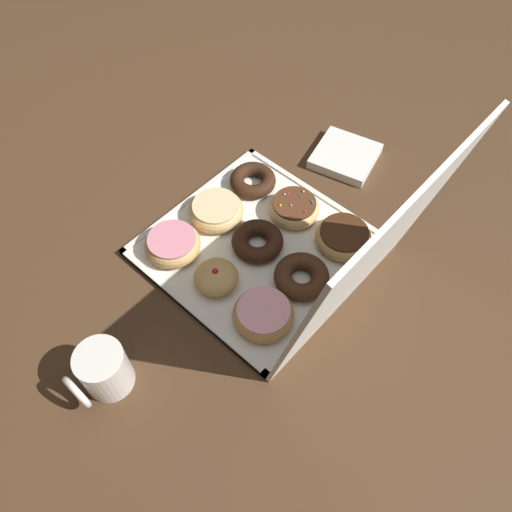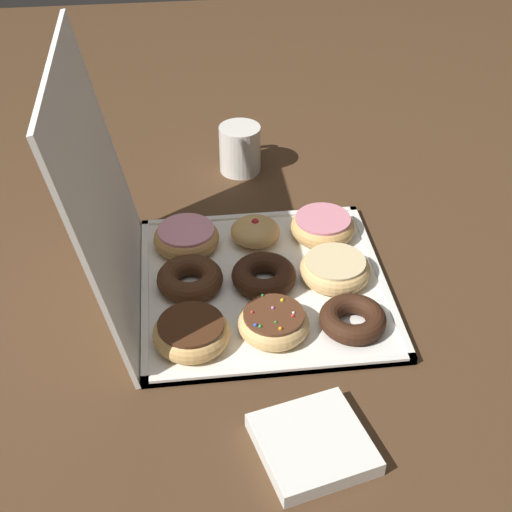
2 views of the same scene
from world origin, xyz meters
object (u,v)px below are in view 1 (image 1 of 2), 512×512
chocolate_cake_ring_donut_0 (253,180)px  pink_frosted_donut_8 (263,314)px  chocolate_cake_ring_donut_7 (302,276)px  glazed_ring_donut_1 (217,210)px  napkin_stack (345,156)px  jelly_filled_donut_5 (216,277)px  coffee_mug (104,372)px  chocolate_frosted_donut_6 (343,237)px  pink_frosted_donut_2 (173,244)px  chocolate_cake_ring_donut_4 (258,240)px  sprinkle_donut_3 (295,209)px  donut_box (257,247)px

chocolate_cake_ring_donut_0 → pink_frosted_donut_8: size_ratio=0.90×
chocolate_cake_ring_donut_0 → chocolate_cake_ring_donut_7: chocolate_cake_ring_donut_7 is taller
glazed_ring_donut_1 → pink_frosted_donut_8: bearing=63.5°
pink_frosted_donut_8 → napkin_stack: 0.49m
jelly_filled_donut_5 → coffee_mug: coffee_mug is taller
chocolate_cake_ring_donut_0 → glazed_ring_donut_1: glazed_ring_donut_1 is taller
glazed_ring_donut_1 → coffee_mug: 0.42m
chocolate_frosted_donut_6 → napkin_stack: bearing=-145.0°
chocolate_cake_ring_donut_0 → pink_frosted_donut_8: pink_frosted_donut_8 is taller
pink_frosted_donut_2 → chocolate_cake_ring_donut_4: size_ratio=1.07×
chocolate_cake_ring_donut_0 → napkin_stack: size_ratio=0.75×
pink_frosted_donut_8 → jelly_filled_donut_5: bearing=-89.0°
jelly_filled_donut_5 → pink_frosted_donut_8: 0.12m
sprinkle_donut_3 → jelly_filled_donut_5: 0.24m
glazed_ring_donut_1 → coffee_mug: (0.40, 0.13, 0.02)m
pink_frosted_donut_2 → sprinkle_donut_3: bearing=152.4°
chocolate_cake_ring_donut_4 → chocolate_frosted_donut_6: (-0.13, 0.13, 0.00)m
chocolate_cake_ring_donut_0 → chocolate_cake_ring_donut_7: (0.13, 0.25, 0.00)m
glazed_ring_donut_1 → coffee_mug: size_ratio=1.14×
pink_frosted_donut_8 → glazed_ring_donut_1: bearing=-116.5°
pink_frosted_donut_8 → chocolate_cake_ring_donut_4: bearing=-134.3°
glazed_ring_donut_1 → napkin_stack: glazed_ring_donut_1 is taller
coffee_mug → napkin_stack: coffee_mug is taller
glazed_ring_donut_1 → chocolate_cake_ring_donut_0: bearing=-178.5°
chocolate_frosted_donut_6 → chocolate_cake_ring_donut_7: 0.13m
sprinkle_donut_3 → coffee_mug: size_ratio=1.05×
chocolate_cake_ring_donut_4 → napkin_stack: chocolate_cake_ring_donut_4 is taller
sprinkle_donut_3 → pink_frosted_donut_2: bearing=-27.6°
coffee_mug → napkin_stack: bearing=-177.9°
coffee_mug → glazed_ring_donut_1: bearing=-162.5°
donut_box → napkin_stack: size_ratio=2.92×
chocolate_cake_ring_donut_4 → coffee_mug: coffee_mug is taller
sprinkle_donut_3 → donut_box: bearing=-1.7°
pink_frosted_donut_2 → coffee_mug: coffee_mug is taller
glazed_ring_donut_1 → napkin_stack: 0.36m
chocolate_frosted_donut_6 → chocolate_cake_ring_donut_0: bearing=-88.8°
sprinkle_donut_3 → chocolate_cake_ring_donut_7: bearing=43.8°
chocolate_frosted_donut_6 → chocolate_cake_ring_donut_7: (0.13, -0.00, -0.00)m
glazed_ring_donut_1 → pink_frosted_donut_8: (0.12, 0.25, 0.00)m
pink_frosted_donut_8 → coffee_mug: bearing=-23.4°
donut_box → coffee_mug: (0.40, 0.00, 0.05)m
donut_box → pink_frosted_donut_8: pink_frosted_donut_8 is taller
glazed_ring_donut_1 → pink_frosted_donut_2: 0.13m
jelly_filled_donut_5 → pink_frosted_donut_8: (-0.00, 0.12, -0.00)m
coffee_mug → jelly_filled_donut_5: bearing=-179.4°
donut_box → glazed_ring_donut_1: glazed_ring_donut_1 is taller
chocolate_cake_ring_donut_0 → chocolate_frosted_donut_6: chocolate_frosted_donut_6 is taller
chocolate_cake_ring_donut_0 → coffee_mug: (0.52, 0.13, 0.03)m
pink_frosted_donut_8 → napkin_stack: (-0.47, -0.15, -0.02)m
sprinkle_donut_3 → chocolate_frosted_donut_6: 0.13m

